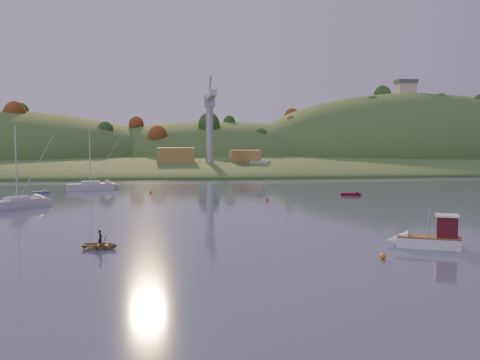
{
  "coord_description": "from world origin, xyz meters",
  "views": [
    {
      "loc": [
        -7.21,
        -38.12,
        9.77
      ],
      "look_at": [
        1.27,
        35.31,
        4.1
      ],
      "focal_mm": 40.0,
      "sensor_mm": 36.0,
      "label": 1
    }
  ],
  "objects": [
    {
      "name": "canoe",
      "position": [
        -14.18,
        10.0,
        0.33
      ],
      "size": [
        3.51,
        2.78,
        0.65
      ],
      "primitive_type": "imported",
      "rotation": [
        0.0,
        0.0,
        1.39
      ],
      "color": "#9A8855",
      "rests_on": "ground"
    },
    {
      "name": "dock_crane",
      "position": [
        2.0,
        118.39,
        17.17
      ],
      "size": [
        3.2,
        28.0,
        20.3
      ],
      "color": "#B7B7BC",
      "rests_on": "wharf"
    },
    {
      "name": "red_tender",
      "position": [
        22.88,
        50.77,
        0.26
      ],
      "size": [
        3.82,
        2.18,
        1.23
      ],
      "rotation": [
        0.0,
        0.0,
        -0.28
      ],
      "color": "#550C17",
      "rests_on": "ground"
    },
    {
      "name": "buoy_1",
      "position": [
        6.83,
        45.47,
        0.25
      ],
      "size": [
        0.5,
        0.5,
        0.5
      ],
      "primitive_type": "sphere",
      "color": "orange",
      "rests_on": "ground"
    },
    {
      "name": "hill_center",
      "position": [
        10.0,
        210.0,
        0.0
      ],
      "size": [
        140.0,
        120.0,
        36.0
      ],
      "primitive_type": "ellipsoid",
      "color": "#365421",
      "rests_on": "ground"
    },
    {
      "name": "grey_dinghy",
      "position": [
        -31.38,
        60.61,
        0.22
      ],
      "size": [
        3.12,
        1.84,
        1.1
      ],
      "rotation": [
        0.0,
        0.0,
        0.27
      ],
      "color": "#525B6C",
      "rests_on": "ground"
    },
    {
      "name": "hill_right",
      "position": [
        95.0,
        195.0,
        0.0
      ],
      "size": [
        150.0,
        130.0,
        60.0
      ],
      "primitive_type": "ellipsoid",
      "color": "#365421",
      "rests_on": "ground"
    },
    {
      "name": "sailboat_far",
      "position": [
        -24.13,
        67.23,
        0.78
      ],
      "size": [
        9.25,
        4.97,
        12.29
      ],
      "rotation": [
        0.0,
        0.0,
        0.28
      ],
      "color": "silver",
      "rests_on": "ground"
    },
    {
      "name": "fishing_boat",
      "position": [
        14.74,
        7.31,
        0.9
      ],
      "size": [
        6.64,
        4.49,
        4.08
      ],
      "rotation": [
        0.0,
        0.0,
        2.71
      ],
      "color": "white",
      "rests_on": "ground"
    },
    {
      "name": "hilltop_house",
      "position": [
        95.0,
        195.0,
        33.4
      ],
      "size": [
        9.0,
        7.0,
        6.45
      ],
      "color": "beige",
      "rests_on": "hill_right"
    },
    {
      "name": "wharf",
      "position": [
        5.0,
        122.0,
        1.2
      ],
      "size": [
        42.0,
        16.0,
        2.4
      ],
      "primitive_type": "cube",
      "color": "slate",
      "rests_on": "ground"
    },
    {
      "name": "ground",
      "position": [
        0.0,
        0.0,
        0.0
      ],
      "size": [
        500.0,
        500.0,
        0.0
      ],
      "primitive_type": "plane",
      "color": "#323951",
      "rests_on": "ground"
    },
    {
      "name": "shed_west",
      "position": [
        -8.0,
        123.0,
        4.8
      ],
      "size": [
        11.0,
        8.0,
        4.8
      ],
      "primitive_type": "cube",
      "color": "#A78B37",
      "rests_on": "wharf"
    },
    {
      "name": "hillside_trees",
      "position": [
        0.0,
        185.0,
        0.0
      ],
      "size": [
        280.0,
        50.0,
        32.0
      ],
      "primitive_type": null,
      "color": "#184217",
      "rests_on": "ground"
    },
    {
      "name": "shore_slope",
      "position": [
        0.0,
        165.0,
        0.0
      ],
      "size": [
        640.0,
        150.0,
        7.0
      ],
      "primitive_type": "ellipsoid",
      "color": "#365421",
      "rests_on": "ground"
    },
    {
      "name": "paddler",
      "position": [
        -14.18,
        10.0,
        0.73
      ],
      "size": [
        0.43,
        0.58,
        1.45
      ],
      "primitive_type": "imported",
      "rotation": [
        0.0,
        0.0,
        1.39
      ],
      "color": "black",
      "rests_on": "ground"
    },
    {
      "name": "buoy_4",
      "position": [
        9.29,
        3.12,
        0.25
      ],
      "size": [
        0.5,
        0.5,
        0.5
      ],
      "primitive_type": "sphere",
      "color": "orange",
      "rests_on": "ground"
    },
    {
      "name": "work_vessel",
      "position": [
        16.8,
        118.0,
        1.2
      ],
      "size": [
        13.81,
        9.64,
        3.36
      ],
      "rotation": [
        0.0,
        0.0,
        -0.43
      ],
      "color": "#535D6D",
      "rests_on": "ground"
    },
    {
      "name": "buoy_3",
      "position": [
        -12.22,
        58.14,
        0.25
      ],
      "size": [
        0.5,
        0.5,
        0.5
      ],
      "primitive_type": "sphere",
      "color": "orange",
      "rests_on": "ground"
    },
    {
      "name": "buoy_2",
      "position": [
        -33.43,
        43.58,
        0.25
      ],
      "size": [
        0.5,
        0.5,
        0.5
      ],
      "primitive_type": "sphere",
      "color": "orange",
      "rests_on": "ground"
    },
    {
      "name": "shed_east",
      "position": [
        13.0,
        124.0,
        4.4
      ],
      "size": [
        9.0,
        7.0,
        4.0
      ],
      "primitive_type": "cube",
      "color": "#A78B37",
      "rests_on": "wharf"
    },
    {
      "name": "far_shore",
      "position": [
        0.0,
        230.0,
        0.0
      ],
      "size": [
        620.0,
        220.0,
        1.5
      ],
      "primitive_type": "cube",
      "color": "#365421",
      "rests_on": "ground"
    },
    {
      "name": "sailboat_near",
      "position": [
        -30.03,
        40.47,
        0.75
      ],
      "size": [
        7.74,
        7.79,
        11.72
      ],
      "rotation": [
        0.0,
        0.0,
        0.79
      ],
      "color": "silver",
      "rests_on": "ground"
    }
  ]
}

